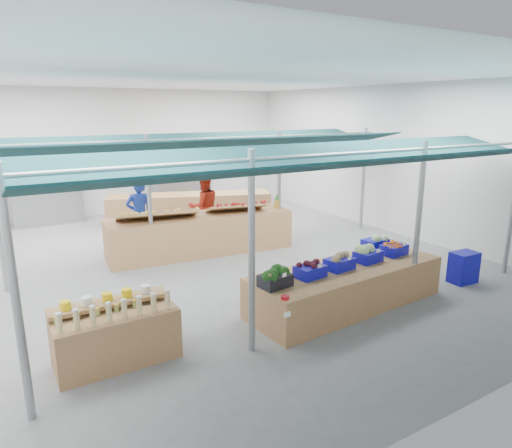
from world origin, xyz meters
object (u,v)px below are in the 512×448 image
object	(u,v)px
bottle_shelf	(116,334)
veg_counter	(347,286)
vendor_left	(140,214)
crate_stack	(463,267)
vendor_right	(204,207)
fruit_counter	(201,234)

from	to	relation	value
bottle_shelf	veg_counter	bearing A→B (deg)	-3.70
vendor_left	bottle_shelf	bearing A→B (deg)	74.69
veg_counter	crate_stack	distance (m)	2.89
crate_stack	vendor_right	world-z (taller)	vendor_right
bottle_shelf	crate_stack	bearing A→B (deg)	-5.47
bottle_shelf	fruit_counter	world-z (taller)	bottle_shelf
veg_counter	fruit_counter	distance (m)	4.38
fruit_counter	crate_stack	size ratio (longest dim) A/B	7.00
fruit_counter	vendor_right	world-z (taller)	vendor_right
veg_counter	fruit_counter	bearing A→B (deg)	99.00
veg_counter	bottle_shelf	bearing A→B (deg)	172.80
bottle_shelf	veg_counter	xyz separation A→B (m)	(4.12, -0.26, -0.04)
vendor_left	veg_counter	bearing A→B (deg)	117.57
veg_counter	vendor_left	distance (m)	5.82
crate_stack	vendor_left	world-z (taller)	vendor_left
veg_counter	fruit_counter	size ratio (longest dim) A/B	0.84
bottle_shelf	veg_counter	world-z (taller)	bottle_shelf
veg_counter	crate_stack	size ratio (longest dim) A/B	5.85
fruit_counter	crate_stack	xyz separation A→B (m)	(3.82, -4.67, -0.16)
vendor_left	crate_stack	bearing A→B (deg)	136.72
veg_counter	crate_stack	world-z (taller)	veg_counter
fruit_counter	vendor_right	size ratio (longest dim) A/B	2.50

